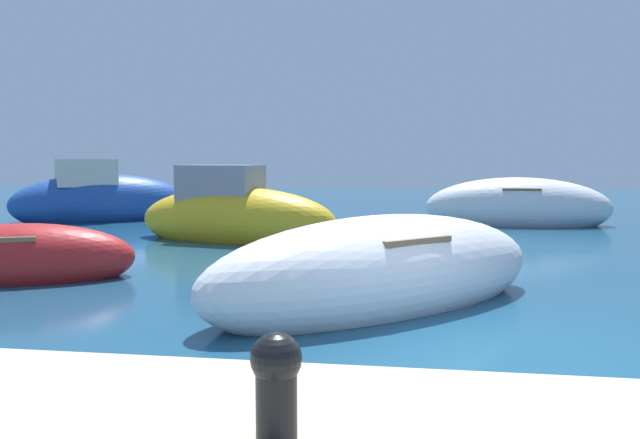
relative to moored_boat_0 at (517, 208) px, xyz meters
name	(u,v)px	position (x,y,z in m)	size (l,w,h in m)	color
ground	(526,357)	(-2.21, -14.28, -0.56)	(80.00, 80.00, 0.00)	navy
moored_boat_0	(517,208)	(0.00, 0.00, 0.00)	(5.97, 2.31, 2.01)	white
moored_boat_1	(20,260)	(-10.31, -11.08, -0.19)	(4.19, 2.77, 1.30)	#B21E1E
moored_boat_3	(383,274)	(-3.85, -12.13, -0.08)	(5.63, 5.47, 1.73)	white
moored_boat_5	(235,217)	(-8.11, -5.11, 0.05)	(5.93, 3.11, 2.40)	gold
moored_boat_6	(100,201)	(-14.34, -0.52, 0.13)	(6.33, 5.29, 2.62)	#1E479E
mooring_bollard	(276,381)	(-4.22, -17.70, 0.31)	(0.30, 0.30, 0.65)	black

